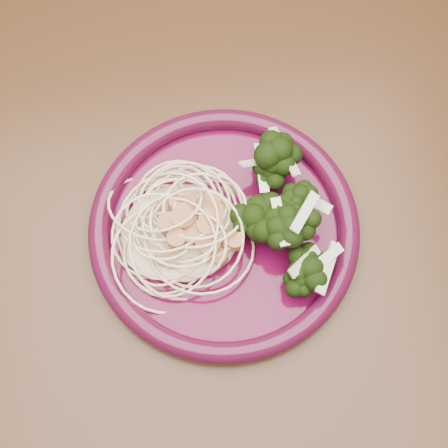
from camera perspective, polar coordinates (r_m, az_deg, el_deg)
name	(u,v)px	position (r m, az deg, el deg)	size (l,w,h in m)	color
dining_table	(202,298)	(0.67, -2.04, -6.80)	(1.20, 0.80, 0.75)	#472814
dinner_plate	(224,228)	(0.58, 0.00, -0.39)	(0.27, 0.27, 0.02)	#4A0624
spaghetti_pile	(181,228)	(0.57, -3.98, -0.40)	(0.11, 0.10, 0.03)	#FADFB0
scallop_cluster	(178,215)	(0.54, -4.20, 0.79)	(0.11, 0.11, 0.04)	#BD7542
broccoli_pile	(278,216)	(0.57, 4.93, 0.78)	(0.08, 0.14, 0.05)	black
onion_garnish	(280,202)	(0.54, 5.19, 2.00)	(0.06, 0.09, 0.05)	beige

